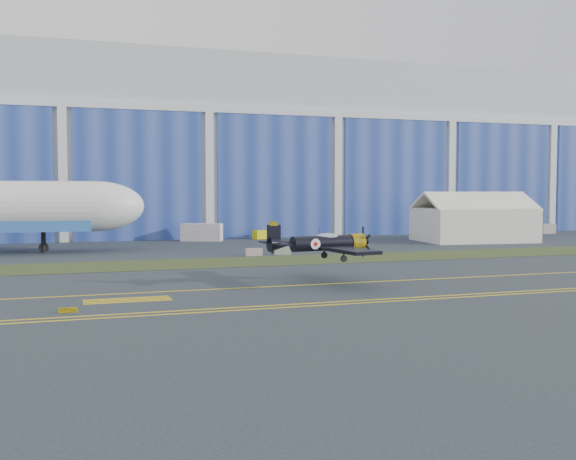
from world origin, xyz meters
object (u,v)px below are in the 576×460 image
object	(u,v)px
warbird	(322,243)
tug	(261,235)
shipping_container	(202,232)
tent	(473,216)

from	to	relation	value
warbird	tug	xyz separation A→B (m)	(9.46, 50.69, -2.61)
warbird	shipping_container	bearing A→B (deg)	83.56
shipping_container	tug	size ratio (longest dim) A/B	2.59
tent	tug	world-z (taller)	tent
warbird	tent	size ratio (longest dim) A/B	0.79
tug	shipping_container	bearing A→B (deg)	171.65
warbird	tug	size ratio (longest dim) A/B	5.85
tent	warbird	bearing A→B (deg)	-130.76
warbird	tent	bearing A→B (deg)	35.83
tent	tug	distance (m)	32.99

